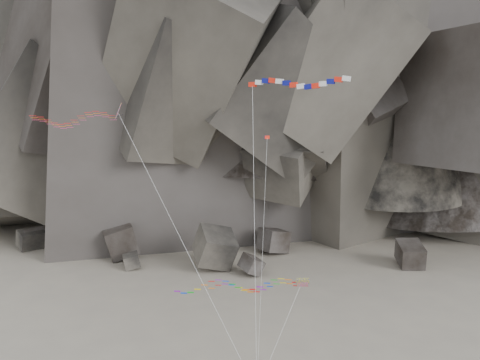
# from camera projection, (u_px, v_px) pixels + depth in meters

# --- Properties ---
(headland) EXTENTS (110.00, 70.00, 84.00)m
(headland) POSITION_uv_depth(u_px,v_px,m) (253.00, 38.00, 108.55)
(headland) COLOR #575147
(headland) RESTS_ON ground
(boulder_field) EXTENTS (72.79, 17.36, 7.68)m
(boulder_field) POSITION_uv_depth(u_px,v_px,m) (189.00, 249.00, 80.44)
(boulder_field) COLOR #47423F
(boulder_field) RESTS_ON ground
(delta_kite) EXTENTS (22.02, 5.69, 25.18)m
(delta_kite) POSITION_uv_depth(u_px,v_px,m) (70.00, 119.00, 43.41)
(delta_kite) COLOR red
(delta_kite) RESTS_ON ground
(banner_kite) EXTENTS (9.08, 7.70, 27.35)m
(banner_kite) POSITION_uv_depth(u_px,v_px,m) (297.00, 85.00, 41.99)
(banner_kite) COLOR red
(banner_kite) RESTS_ON ground
(parafoil_kite) EXTENTS (13.07, 4.37, 9.11)m
(parafoil_kite) POSITION_uv_depth(u_px,v_px,m) (234.00, 285.00, 43.81)
(parafoil_kite) COLOR yellow
(parafoil_kite) RESTS_ON ground
(pennant_kite) EXTENTS (0.77, 5.80, 22.06)m
(pennant_kite) POSITION_uv_depth(u_px,v_px,m) (264.00, 207.00, 42.48)
(pennant_kite) COLOR red
(pennant_kite) RESTS_ON ground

